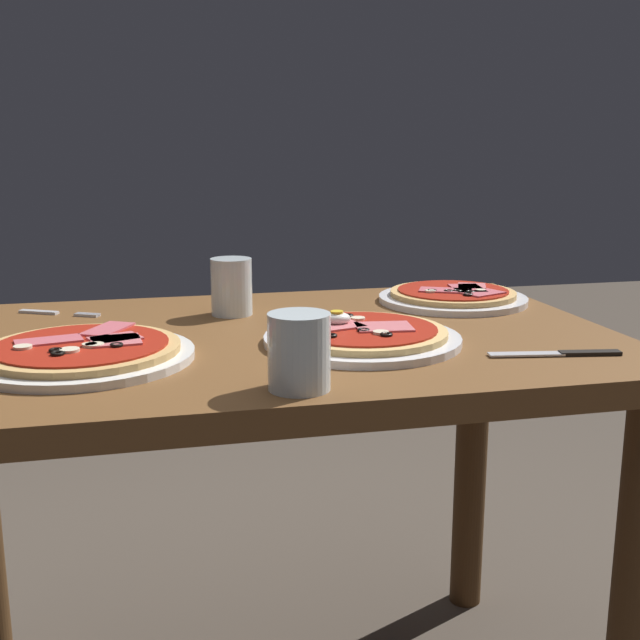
{
  "coord_description": "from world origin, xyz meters",
  "views": [
    {
      "loc": [
        -0.19,
        -1.23,
        1.03
      ],
      "look_at": [
        0.09,
        -0.04,
        0.76
      ],
      "focal_mm": 44.5,
      "sensor_mm": 36.0,
      "label": 1
    }
  ],
  "objects_px": {
    "pizza_across_left": "(82,352)",
    "water_glass_far": "(300,357)",
    "dining_table": "(264,410)",
    "pizza_across_right": "(453,296)",
    "water_glass_near": "(232,290)",
    "fork": "(53,313)",
    "knife": "(564,353)",
    "pizza_foreground": "(362,336)"
  },
  "relations": [
    {
      "from": "pizza_across_left",
      "to": "water_glass_far",
      "type": "relative_size",
      "value": 3.27
    },
    {
      "from": "dining_table",
      "to": "pizza_across_right",
      "type": "height_order",
      "value": "pizza_across_right"
    },
    {
      "from": "dining_table",
      "to": "water_glass_near",
      "type": "distance_m",
      "value": 0.24
    },
    {
      "from": "water_glass_near",
      "to": "fork",
      "type": "relative_size",
      "value": 0.69
    },
    {
      "from": "dining_table",
      "to": "knife",
      "type": "xyz_separation_m",
      "value": [
        0.41,
        -0.22,
        0.13
      ]
    },
    {
      "from": "water_glass_far",
      "to": "knife",
      "type": "distance_m",
      "value": 0.41
    },
    {
      "from": "water_glass_near",
      "to": "fork",
      "type": "bearing_deg",
      "value": 166.4
    },
    {
      "from": "pizza_foreground",
      "to": "knife",
      "type": "xyz_separation_m",
      "value": [
        0.27,
        -0.14,
        -0.01
      ]
    },
    {
      "from": "pizza_across_left",
      "to": "fork",
      "type": "bearing_deg",
      "value": 101.86
    },
    {
      "from": "pizza_across_left",
      "to": "dining_table",
      "type": "bearing_deg",
      "value": 18.31
    },
    {
      "from": "knife",
      "to": "water_glass_far",
      "type": "bearing_deg",
      "value": -170.41
    },
    {
      "from": "dining_table",
      "to": "water_glass_far",
      "type": "xyz_separation_m",
      "value": [
        0.0,
        -0.29,
        0.17
      ]
    },
    {
      "from": "pizza_across_right",
      "to": "water_glass_far",
      "type": "bearing_deg",
      "value": -130.29
    },
    {
      "from": "fork",
      "to": "dining_table",
      "type": "bearing_deg",
      "value": -35.21
    },
    {
      "from": "pizza_foreground",
      "to": "pizza_across_left",
      "type": "height_order",
      "value": "pizza_foreground"
    },
    {
      "from": "pizza_across_right",
      "to": "fork",
      "type": "distance_m",
      "value": 0.75
    },
    {
      "from": "pizza_foreground",
      "to": "pizza_across_right",
      "type": "height_order",
      "value": "pizza_foreground"
    },
    {
      "from": "water_glass_far",
      "to": "dining_table",
      "type": "bearing_deg",
      "value": 90.3
    },
    {
      "from": "dining_table",
      "to": "knife",
      "type": "distance_m",
      "value": 0.48
    },
    {
      "from": "pizza_foreground",
      "to": "pizza_across_right",
      "type": "relative_size",
      "value": 1.07
    },
    {
      "from": "pizza_foreground",
      "to": "knife",
      "type": "relative_size",
      "value": 1.56
    },
    {
      "from": "water_glass_near",
      "to": "knife",
      "type": "distance_m",
      "value": 0.59
    },
    {
      "from": "pizza_across_right",
      "to": "water_glass_near",
      "type": "height_order",
      "value": "water_glass_near"
    },
    {
      "from": "dining_table",
      "to": "pizza_foreground",
      "type": "height_order",
      "value": "pizza_foreground"
    },
    {
      "from": "pizza_foreground",
      "to": "water_glass_far",
      "type": "distance_m",
      "value": 0.25
    },
    {
      "from": "dining_table",
      "to": "knife",
      "type": "relative_size",
      "value": 5.83
    },
    {
      "from": "pizza_foreground",
      "to": "fork",
      "type": "distance_m",
      "value": 0.59
    },
    {
      "from": "fork",
      "to": "pizza_foreground",
      "type": "bearing_deg",
      "value": -34.21
    },
    {
      "from": "pizza_across_left",
      "to": "water_glass_near",
      "type": "height_order",
      "value": "water_glass_near"
    },
    {
      "from": "pizza_foreground",
      "to": "dining_table",
      "type": "bearing_deg",
      "value": 148.32
    },
    {
      "from": "pizza_foreground",
      "to": "fork",
      "type": "relative_size",
      "value": 2.08
    },
    {
      "from": "pizza_across_right",
      "to": "water_glass_far",
      "type": "height_order",
      "value": "water_glass_far"
    },
    {
      "from": "water_glass_far",
      "to": "pizza_across_right",
      "type": "bearing_deg",
      "value": 49.71
    },
    {
      "from": "dining_table",
      "to": "pizza_across_left",
      "type": "height_order",
      "value": "pizza_across_left"
    },
    {
      "from": "fork",
      "to": "knife",
      "type": "distance_m",
      "value": 0.89
    },
    {
      "from": "water_glass_far",
      "to": "pizza_across_left",
      "type": "bearing_deg",
      "value": 143.66
    },
    {
      "from": "dining_table",
      "to": "fork",
      "type": "distance_m",
      "value": 0.44
    },
    {
      "from": "pizza_across_right",
      "to": "fork",
      "type": "relative_size",
      "value": 1.95
    },
    {
      "from": "fork",
      "to": "water_glass_far",
      "type": "bearing_deg",
      "value": -57.2
    },
    {
      "from": "water_glass_near",
      "to": "pizza_foreground",
      "type": "bearing_deg",
      "value": -56.2
    },
    {
      "from": "pizza_across_right",
      "to": "water_glass_near",
      "type": "distance_m",
      "value": 0.43
    },
    {
      "from": "pizza_across_right",
      "to": "water_glass_near",
      "type": "bearing_deg",
      "value": -178.13
    }
  ]
}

